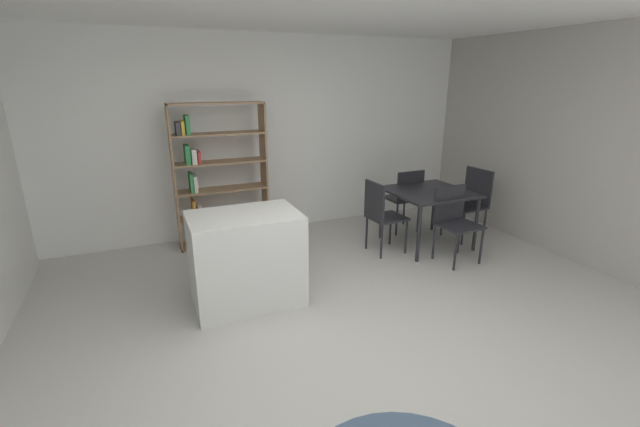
% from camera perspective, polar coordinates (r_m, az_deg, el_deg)
% --- Properties ---
extents(ground_plane, '(9.19, 9.19, 0.00)m').
position_cam_1_polar(ground_plane, '(3.70, 3.00, -16.79)').
color(ground_plane, beige).
extents(back_partition, '(6.68, 0.06, 2.68)m').
position_cam_1_polar(back_partition, '(5.88, -9.69, 10.20)').
color(back_partition, white).
rests_on(back_partition, ground_plane).
extents(right_partition_gray, '(0.06, 5.96, 2.68)m').
position_cam_1_polar(right_partition_gray, '(5.46, 36.51, 6.39)').
color(right_partition_gray, '#B2ADA3').
rests_on(right_partition_gray, ground_plane).
extents(kitchen_island, '(1.02, 0.69, 0.90)m').
position_cam_1_polar(kitchen_island, '(4.11, -10.01, -6.07)').
color(kitchen_island, silver).
rests_on(kitchen_island, ground_plane).
extents(open_bookshelf, '(1.17, 0.31, 1.83)m').
position_cam_1_polar(open_bookshelf, '(5.52, -14.25, 5.34)').
color(open_bookshelf, '#997551').
rests_on(open_bookshelf, ground_plane).
extents(dining_table, '(0.99, 0.97, 0.73)m').
position_cam_1_polar(dining_table, '(5.57, 14.60, 2.30)').
color(dining_table, '#232328').
rests_on(dining_table, ground_plane).
extents(dining_chair_window_side, '(0.49, 0.48, 0.95)m').
position_cam_1_polar(dining_chair_window_side, '(6.06, 19.91, 2.00)').
color(dining_chair_window_side, '#232328').
rests_on(dining_chair_window_side, ground_plane).
extents(dining_chair_near, '(0.48, 0.45, 0.89)m').
position_cam_1_polar(dining_chair_near, '(5.23, 17.80, -0.43)').
color(dining_chair_near, '#232328').
rests_on(dining_chair_near, ground_plane).
extents(dining_chair_far, '(0.43, 0.42, 0.91)m').
position_cam_1_polar(dining_chair_far, '(6.00, 11.58, 2.51)').
color(dining_chair_far, '#232328').
rests_on(dining_chair_far, ground_plane).
extents(dining_chair_island_side, '(0.45, 0.42, 0.92)m').
position_cam_1_polar(dining_chair_island_side, '(5.20, 8.28, 0.25)').
color(dining_chair_island_side, '#232328').
rests_on(dining_chair_island_side, ground_plane).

